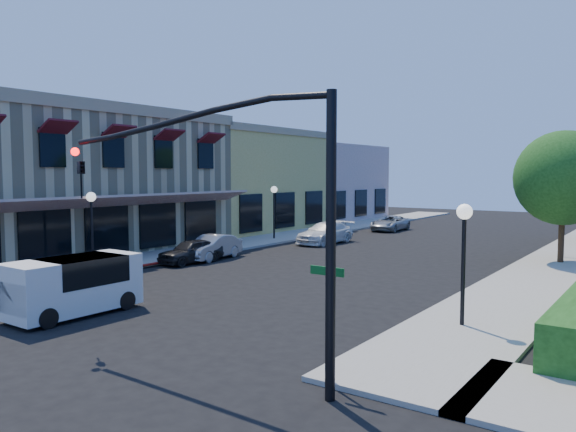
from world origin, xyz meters
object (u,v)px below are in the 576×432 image
Objects in this scene: lamppost_left_near at (91,210)px; lamppost_right_near at (464,233)px; street_name_sign at (327,304)px; parked_car_b at (212,247)px; parked_car_a at (191,251)px; lamppost_left_far at (274,199)px; parked_car_c at (325,233)px; signal_mast_arm at (244,189)px; parked_car_d at (390,223)px; street_tree_a at (563,178)px; white_van at (72,282)px; lamppost_right_far at (563,206)px.

lamppost_left_near and lamppost_right_near have the same top height.
parked_car_b is at bearing 140.52° from street_name_sign.
lamppost_left_near reaches higher than street_name_sign.
parked_car_a is at bearing 144.44° from street_name_sign.
parked_car_b is at bearing -74.89° from lamppost_left_far.
lamppost_left_far is 10.49m from parked_car_a.
signal_mast_arm is at bearing -59.99° from parked_car_c.
lamppost_left_near is 24.38m from parked_car_d.
street_tree_a is 17.61m from parked_car_b.
signal_mast_arm reaches higher than white_van.
parked_car_b is 18.57m from parked_car_d.
parked_car_b is (-14.70, -10.52, -2.11)m from lamppost_right_far.
lamppost_right_far is at bearing 43.26° from lamppost_left_near.
parked_car_b is 9.02m from parked_car_c.
lamppost_left_far is 20.59m from white_van.
street_name_sign is at bearing -99.78° from lamppost_right_near.
street_name_sign is at bearing -93.76° from street_tree_a.
parked_car_d is (1.40, 20.01, -0.01)m from parked_car_a.
lamppost_right_near is at bearing -44.27° from parked_car_c.
lamppost_left_near is at bearing -141.02° from street_tree_a.
lamppost_right_near is at bearing 0.00° from lamppost_left_near.
street_tree_a is 0.81× the size of signal_mast_arm.
signal_mast_arm is 2.24× the size of lamppost_left_near.
parked_car_d is (-12.30, 29.80, -1.12)m from street_name_sign.
lamppost_left_far is 0.94× the size of parked_car_b.
street_name_sign is 0.62× the size of white_van.
signal_mast_arm reaches higher than lamppost_right_near.
street_tree_a is at bearing 38.98° from lamppost_left_near.
lamppost_left_far is at bearing 140.53° from lamppost_right_near.
street_tree_a is 1.87× the size of parked_car_a.
signal_mast_arm is at bearing -55.00° from lamppost_left_far.
white_van is (-10.76, -19.45, -3.16)m from street_tree_a.
lamppost_right_far is at bearing -32.79° from parked_car_d.
street_tree_a is 22.30m from lamppost_left_near.
white_van is 29.59m from parked_car_d.
street_name_sign is at bearing -46.23° from parked_car_b.
parked_car_c is at bearing -91.77° from parked_car_d.
lamppost_left_far is 9.07m from parked_car_b.
street_tree_a is 20.00m from street_name_sign.
lamppost_right_near reaches higher than parked_car_b.
white_van reaches higher than parked_car_d.
signal_mast_arm is 2.24× the size of lamppost_right_far.
lamppost_left_far is (-16.00, 19.80, 1.04)m from street_name_sign.
signal_mast_arm is 23.71m from parked_car_c.
lamppost_left_near is (-17.30, -14.00, -1.46)m from street_tree_a.
street_tree_a is at bearing 37.71° from parked_car_a.
parked_car_c reaches higher than parked_car_d.
street_tree_a is 22.45m from white_van.
street_name_sign is 17.05m from lamppost_left_near.
street_name_sign reaches higher than white_van.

